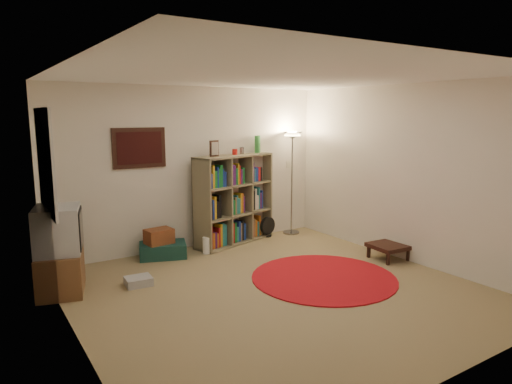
% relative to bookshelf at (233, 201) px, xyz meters
% --- Properties ---
extents(room, '(4.54, 4.54, 2.54)m').
position_rel_bookshelf_xyz_m(room, '(-0.67, -2.03, 0.56)').
color(room, olive).
rests_on(room, ground).
extents(bookshelf, '(1.50, 0.79, 1.73)m').
position_rel_bookshelf_xyz_m(bookshelf, '(0.00, 0.00, 0.00)').
color(bookshelf, '#73694C').
rests_on(bookshelf, ground).
extents(floor_lamp, '(0.41, 0.41, 1.79)m').
position_rel_bookshelf_xyz_m(floor_lamp, '(1.16, -0.05, 0.78)').
color(floor_lamp, gray).
rests_on(floor_lamp, ground).
extents(floor_fan, '(0.31, 0.19, 0.34)m').
position_rel_bookshelf_xyz_m(floor_fan, '(0.67, -0.01, -0.52)').
color(floor_fan, black).
rests_on(floor_fan, ground).
extents(tv_stand, '(0.66, 0.81, 1.03)m').
position_rel_bookshelf_xyz_m(tv_stand, '(-2.77, -0.73, -0.20)').
color(tv_stand, brown).
rests_on(tv_stand, ground).
extents(dvd_box, '(0.33, 0.28, 0.10)m').
position_rel_bookshelf_xyz_m(dvd_box, '(-1.94, -1.01, -0.65)').
color(dvd_box, '#AAAAAE').
rests_on(dvd_box, ground).
extents(suitcase, '(0.77, 0.62, 0.21)m').
position_rel_bookshelf_xyz_m(suitcase, '(-1.26, -0.11, -0.59)').
color(suitcase, '#143730').
rests_on(suitcase, ground).
extents(wicker_basket, '(0.41, 0.31, 0.22)m').
position_rel_bookshelf_xyz_m(wicker_basket, '(-1.31, -0.11, -0.37)').
color(wicker_basket, brown).
rests_on(wicker_basket, suitcase).
extents(paper_towel, '(0.15, 0.15, 0.25)m').
position_rel_bookshelf_xyz_m(paper_towel, '(-0.64, -0.31, -0.57)').
color(paper_towel, white).
rests_on(paper_towel, ground).
extents(red_rug, '(1.86, 1.86, 0.02)m').
position_rel_bookshelf_xyz_m(red_rug, '(0.14, -2.07, -0.69)').
color(red_rug, maroon).
rests_on(red_rug, ground).
extents(side_table, '(0.52, 0.52, 0.22)m').
position_rel_bookshelf_xyz_m(side_table, '(1.45, -1.98, -0.51)').
color(side_table, black).
rests_on(side_table, ground).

